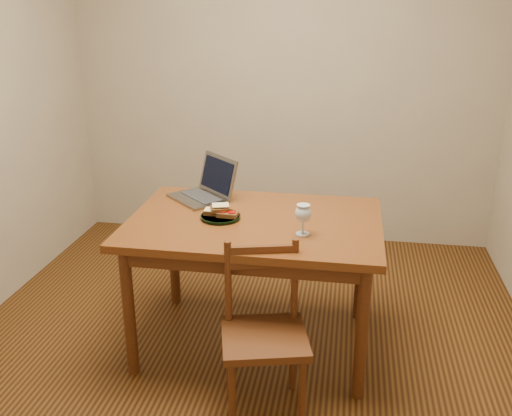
% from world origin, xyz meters
% --- Properties ---
extents(floor, '(3.20, 3.20, 0.02)m').
position_xyz_m(floor, '(0.00, 0.00, -0.01)').
color(floor, black).
rests_on(floor, ground).
extents(back_wall, '(3.20, 0.02, 2.60)m').
position_xyz_m(back_wall, '(0.00, 1.61, 1.30)').
color(back_wall, gray).
rests_on(back_wall, floor).
extents(front_wall, '(3.20, 0.02, 2.60)m').
position_xyz_m(front_wall, '(0.00, -1.61, 1.30)').
color(front_wall, gray).
rests_on(front_wall, floor).
extents(table, '(1.30, 0.90, 0.74)m').
position_xyz_m(table, '(0.05, 0.02, 0.65)').
color(table, '#4F230D').
rests_on(table, floor).
extents(chair, '(0.46, 0.44, 0.41)m').
position_xyz_m(chair, '(0.18, -0.50, 0.44)').
color(chair, '#42210D').
rests_on(chair, floor).
extents(plate, '(0.21, 0.21, 0.02)m').
position_xyz_m(plate, '(-0.13, 0.00, 0.75)').
color(plate, black).
rests_on(plate, table).
extents(sandwich_cheese, '(0.11, 0.07, 0.03)m').
position_xyz_m(sandwich_cheese, '(-0.16, 0.01, 0.77)').
color(sandwich_cheese, '#381E0C').
rests_on(sandwich_cheese, plate).
extents(sandwich_tomato, '(0.11, 0.07, 0.03)m').
position_xyz_m(sandwich_tomato, '(-0.09, -0.01, 0.77)').
color(sandwich_tomato, '#381E0C').
rests_on(sandwich_tomato, plate).
extents(sandwich_top, '(0.11, 0.09, 0.03)m').
position_xyz_m(sandwich_top, '(-0.13, 0.01, 0.80)').
color(sandwich_top, '#381E0C').
rests_on(sandwich_top, plate).
extents(milk_glass, '(0.08, 0.08, 0.15)m').
position_xyz_m(milk_glass, '(0.31, -0.14, 0.82)').
color(milk_glass, white).
rests_on(milk_glass, table).
extents(laptop, '(0.43, 0.43, 0.23)m').
position_xyz_m(laptop, '(-0.28, 0.32, 0.80)').
color(laptop, slate).
rests_on(laptop, table).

